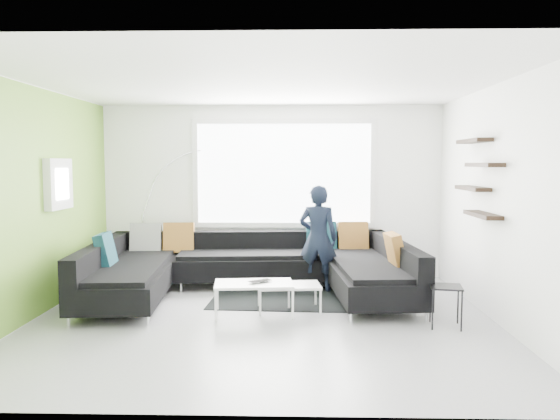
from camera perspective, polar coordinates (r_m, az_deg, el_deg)
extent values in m
plane|color=gray|center=(6.68, -1.79, -11.35)|extent=(5.50, 5.50, 0.00)
cube|color=white|center=(8.92, -0.88, 1.92)|extent=(5.50, 0.04, 2.80)
cube|color=white|center=(3.94, -3.97, -2.00)|extent=(5.50, 0.04, 2.80)
cube|color=white|center=(7.14, -24.45, 0.70)|extent=(0.04, 5.00, 2.80)
cube|color=white|center=(6.84, 21.84, 0.62)|extent=(0.04, 5.00, 2.80)
cube|color=white|center=(6.47, -1.86, 13.17)|extent=(5.50, 5.00, 0.04)
cube|color=#6B9E33|center=(7.13, -24.38, 0.70)|extent=(0.01, 5.00, 2.80)
cube|color=white|center=(8.86, 0.40, 3.84)|extent=(2.96, 0.06, 1.68)
cube|color=silver|center=(7.64, -22.07, 2.54)|extent=(0.12, 0.66, 0.66)
cube|color=black|center=(7.17, 19.98, 3.26)|extent=(0.20, 1.24, 0.95)
cube|color=black|center=(7.61, -3.11, -7.57)|extent=(4.47, 2.97, 0.45)
cube|color=black|center=(7.53, -3.12, -4.64)|extent=(4.47, 2.97, 0.34)
cube|color=brown|center=(7.52, -3.12, -4.14)|extent=(3.83, 0.53, 0.47)
cube|color=black|center=(7.67, 0.32, -9.14)|extent=(2.01, 1.51, 0.01)
cube|color=silver|center=(6.90, -0.88, -9.07)|extent=(1.30, 0.84, 0.40)
cube|color=black|center=(6.61, 16.92, -9.61)|extent=(0.40, 0.40, 0.48)
imported|color=black|center=(7.98, 4.01, -2.96)|extent=(0.72, 0.60, 1.55)
imported|color=black|center=(6.74, -1.92, -7.54)|extent=(0.48, 0.47, 0.02)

